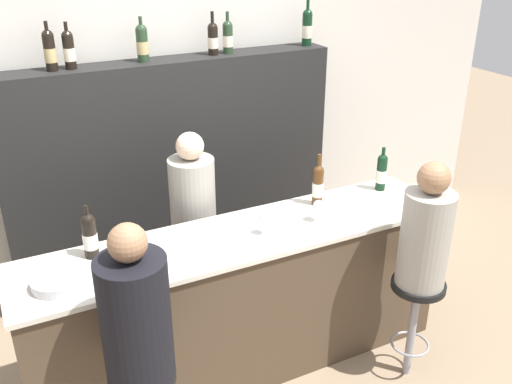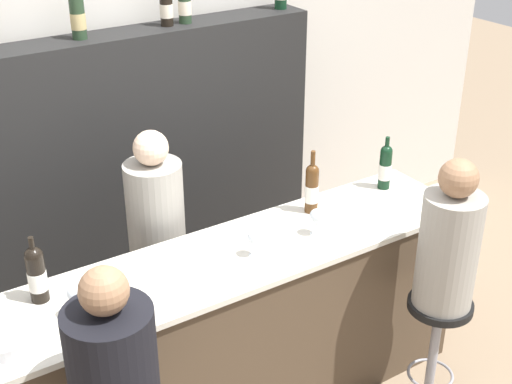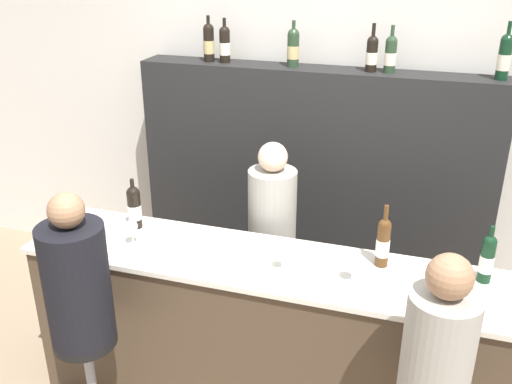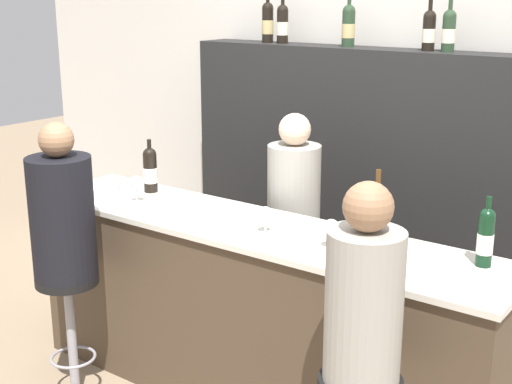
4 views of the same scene
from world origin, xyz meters
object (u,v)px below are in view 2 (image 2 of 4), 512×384
Objects in this scene: guest_seated_right at (449,243)px; guest_seated_left at (114,377)px; metal_bowl at (2,339)px; wine_glass_1 at (255,238)px; wine_bottle_counter_0 at (37,274)px; wine_glass_0 at (75,295)px; wine_bottle_counter_2 at (385,166)px; wine_bottle_backbar_4 at (185,2)px; wine_glass_2 at (317,217)px; wine_bottle_backbar_2 at (77,15)px; wine_bottle_backbar_3 at (166,5)px; wine_bottle_counter_1 at (312,188)px; bartender at (159,266)px; bar_stool_right at (437,328)px.

guest_seated_left is at bearing 180.00° from guest_seated_right.
wine_glass_1 is at bearing 0.39° from metal_bowl.
wine_bottle_counter_0 reaches higher than wine_glass_0.
wine_bottle_counter_2 is 0.38× the size of guest_seated_left.
wine_bottle_backbar_4 is 2.23× the size of wine_glass_1.
wine_glass_1 is at bearing 180.00° from wine_glass_2.
wine_bottle_backbar_2 is 2.27× the size of wine_glass_1.
wine_bottle_backbar_3 is 2.28× the size of wine_glass_1.
wine_bottle_counter_1 is at bearing -82.71° from wine_bottle_backbar_4.
wine_glass_2 is 1.56m from metal_bowl.
wine_bottle_counter_0 is 1.03× the size of wine_bottle_backbar_2.
bartender is (-1.23, 0.40, -0.44)m from wine_bottle_counter_2.
bar_stool_right is 0.48× the size of bartender.
wine_bottle_counter_0 is 1.21× the size of metal_bowl.
wine_glass_0 is (0.09, -0.20, -0.02)m from wine_bottle_counter_0.
wine_bottle_counter_1 is 0.24m from wine_glass_2.
wine_bottle_counter_2 is at bearing 17.88° from wine_glass_2.
wine_bottle_backbar_4 reaches higher than bar_stool_right.
guest_seated_left is (-0.04, -0.48, -0.05)m from wine_glass_0.
metal_bowl is (-0.90, -1.29, -0.90)m from wine_bottle_backbar_2.
bartender reaches higher than wine_glass_2.
wine_bottle_counter_1 is at bearing 22.70° from wine_glass_1.
metal_bowl reaches higher than bar_stool_right.
wine_glass_2 is (0.37, -0.00, 0.00)m from wine_glass_1.
wine_glass_2 is at bearing 20.68° from guest_seated_left.
wine_bottle_counter_1 is 0.96m from bar_stool_right.
wine_bottle_backbar_2 is 0.99× the size of wine_bottle_backbar_3.
guest_seated_right is at bearing -48.70° from wine_glass_2.
wine_bottle_counter_2 is (1.97, 0.00, -0.00)m from wine_bottle_counter_0.
metal_bowl is at bearing 166.48° from guest_seated_right.
wine_bottle_backbar_3 reaches higher than bar_stool_right.
wine_bottle_counter_2 is at bearing -39.89° from wine_bottle_backbar_2.
wine_bottle_backbar_2 is at bearing 70.53° from guest_seated_left.
wine_glass_1 is at bearing -69.15° from bartender.
wine_bottle_counter_1 is at bearing 113.77° from bar_stool_right.
wine_glass_0 is 0.20× the size of guest_seated_right.
wine_bottle_counter_2 is at bearing -17.85° from bartender.
wine_bottle_backbar_3 is at bearing 41.96° from wine_bottle_counter_0.
guest_seated_left is at bearing -153.89° from wine_bottle_counter_1.
guest_seated_right is at bearing -31.44° from wine_glass_1.
wine_glass_0 is at bearing 1.49° from metal_bowl.
wine_glass_1 is 0.09× the size of bartender.
guest_seated_right reaches higher than metal_bowl.
wine_bottle_counter_0 is at bearing 44.12° from metal_bowl.
wine_glass_2 is (1.34, -0.20, -0.03)m from wine_bottle_counter_0.
guest_seated_left is (-1.15, -1.77, -0.86)m from wine_bottle_backbar_3.
wine_bottle_counter_2 is 1.86m from wine_bottle_backbar_2.
wine_bottle_counter_0 is at bearing -138.04° from wine_bottle_backbar_3.
wine_bottle_backbar_3 is at bearing 56.00° from bartender.
bar_stool_right is (0.79, -0.48, -0.55)m from wine_glass_1.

